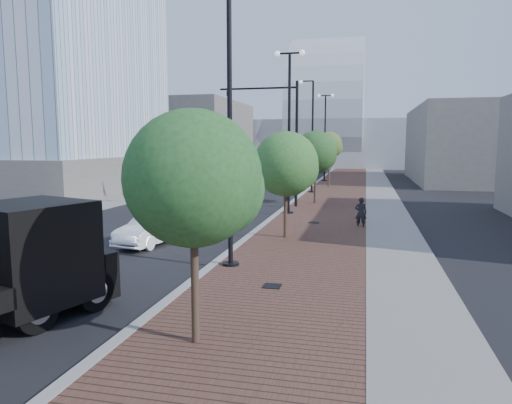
# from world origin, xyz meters

# --- Properties ---
(sidewalk) EXTENTS (7.00, 140.00, 0.12)m
(sidewalk) POSITION_xyz_m (3.50, 40.00, 0.06)
(sidewalk) COLOR #4C2D23
(sidewalk) RESTS_ON ground
(concrete_strip) EXTENTS (2.40, 140.00, 0.13)m
(concrete_strip) POSITION_xyz_m (6.20, 40.00, 0.07)
(concrete_strip) COLOR slate
(concrete_strip) RESTS_ON ground
(curb) EXTENTS (0.30, 140.00, 0.14)m
(curb) POSITION_xyz_m (0.00, 40.00, 0.07)
(curb) COLOR gray
(curb) RESTS_ON ground
(west_sidewalk) EXTENTS (4.00, 140.00, 0.12)m
(west_sidewalk) POSITION_xyz_m (-13.00, 40.00, 0.06)
(west_sidewalk) COLOR slate
(west_sidewalk) RESTS_ON ground
(white_sedan) EXTENTS (2.00, 4.07, 1.28)m
(white_sedan) POSITION_xyz_m (-3.60, 13.01, 0.64)
(white_sedan) COLOR white
(white_sedan) RESTS_ON ground
(dark_car_mid) EXTENTS (3.90, 5.22, 1.32)m
(dark_car_mid) POSITION_xyz_m (-6.28, 34.51, 0.66)
(dark_car_mid) COLOR black
(dark_car_mid) RESTS_ON ground
(dark_car_far) EXTENTS (3.00, 4.88, 1.32)m
(dark_car_far) POSITION_xyz_m (-2.19, 45.64, 0.66)
(dark_car_far) COLOR black
(dark_car_far) RESTS_ON ground
(pedestrian) EXTENTS (0.59, 0.41, 1.54)m
(pedestrian) POSITION_xyz_m (4.73, 18.49, 0.77)
(pedestrian) COLOR black
(pedestrian) RESTS_ON ground
(streetlight_1) EXTENTS (1.44, 0.56, 9.21)m
(streetlight_1) POSITION_xyz_m (0.49, 10.00, 4.34)
(streetlight_1) COLOR black
(streetlight_1) RESTS_ON ground
(streetlight_2) EXTENTS (1.72, 0.56, 9.28)m
(streetlight_2) POSITION_xyz_m (0.60, 22.00, 4.82)
(streetlight_2) COLOR black
(streetlight_2) RESTS_ON ground
(streetlight_3) EXTENTS (1.44, 0.56, 9.21)m
(streetlight_3) POSITION_xyz_m (0.49, 34.00, 4.34)
(streetlight_3) COLOR black
(streetlight_3) RESTS_ON ground
(streetlight_4) EXTENTS (1.72, 0.56, 9.28)m
(streetlight_4) POSITION_xyz_m (0.60, 46.00, 4.82)
(streetlight_4) COLOR black
(streetlight_4) RESTS_ON ground
(traffic_mast) EXTENTS (5.09, 0.20, 8.00)m
(traffic_mast) POSITION_xyz_m (-0.30, 25.00, 4.98)
(traffic_mast) COLOR black
(traffic_mast) RESTS_ON ground
(tree_0) EXTENTS (2.73, 2.73, 4.83)m
(tree_0) POSITION_xyz_m (1.65, 4.02, 3.45)
(tree_0) COLOR #382619
(tree_0) RESTS_ON ground
(tree_1) EXTENTS (2.76, 2.76, 4.66)m
(tree_1) POSITION_xyz_m (1.65, 15.02, 3.26)
(tree_1) COLOR #382619
(tree_1) RESTS_ON ground
(tree_2) EXTENTS (2.86, 2.86, 4.97)m
(tree_2) POSITION_xyz_m (1.65, 27.02, 3.53)
(tree_2) COLOR #382619
(tree_2) RESTS_ON ground
(tree_3) EXTENTS (2.37, 2.32, 5.18)m
(tree_3) POSITION_xyz_m (1.65, 39.02, 4.01)
(tree_3) COLOR #382619
(tree_3) RESTS_ON ground
(tower_podium) EXTENTS (19.00, 19.00, 3.00)m
(tower_podium) POSITION_xyz_m (-24.00, 32.00, 1.50)
(tower_podium) COLOR #64605A
(tower_podium) RESTS_ON ground
(convention_center) EXTENTS (50.00, 30.00, 50.00)m
(convention_center) POSITION_xyz_m (-2.00, 85.00, 6.00)
(convention_center) COLOR #B1B6BC
(convention_center) RESTS_ON ground
(commercial_block_nw) EXTENTS (14.00, 20.00, 10.00)m
(commercial_block_nw) POSITION_xyz_m (-20.00, 60.00, 5.00)
(commercial_block_nw) COLOR #615C57
(commercial_block_nw) RESTS_ON ground
(commercial_block_ne) EXTENTS (12.00, 22.00, 8.00)m
(commercial_block_ne) POSITION_xyz_m (16.00, 50.00, 4.00)
(commercial_block_ne) COLOR #66625C
(commercial_block_ne) RESTS_ON ground
(utility_cover_1) EXTENTS (0.50, 0.50, 0.02)m
(utility_cover_1) POSITION_xyz_m (2.40, 8.00, 0.13)
(utility_cover_1) COLOR black
(utility_cover_1) RESTS_ON sidewalk
(utility_cover_2) EXTENTS (0.50, 0.50, 0.02)m
(utility_cover_2) POSITION_xyz_m (2.40, 19.00, 0.13)
(utility_cover_2) COLOR black
(utility_cover_2) RESTS_ON sidewalk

